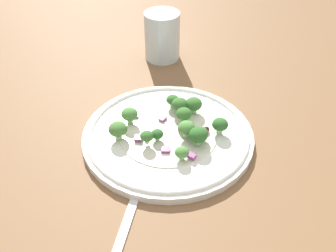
# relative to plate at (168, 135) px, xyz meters

# --- Properties ---
(ground_plane) EXTENTS (1.80, 1.80, 0.02)m
(ground_plane) POSITION_rel_plate_xyz_m (-0.02, -0.02, -0.02)
(ground_plane) COLOR brown
(plate) EXTENTS (0.28, 0.28, 0.02)m
(plate) POSITION_rel_plate_xyz_m (0.00, 0.00, 0.00)
(plate) COLOR white
(plate) RESTS_ON ground_plane
(dressing_pool) EXTENTS (0.16, 0.16, 0.00)m
(dressing_pool) POSITION_rel_plate_xyz_m (0.00, 0.00, 0.00)
(dressing_pool) COLOR white
(dressing_pool) RESTS_ON plate
(broccoli_floret_0) EXTENTS (0.03, 0.03, 0.03)m
(broccoli_floret_0) POSITION_rel_plate_xyz_m (0.02, -0.03, 0.03)
(broccoli_floret_0) COLOR #8EB77A
(broccoli_floret_0) RESTS_ON plate
(broccoli_floret_1) EXTENTS (0.03, 0.03, 0.03)m
(broccoli_floret_1) POSITION_rel_plate_xyz_m (-0.03, -0.05, 0.02)
(broccoli_floret_1) COLOR #8EB77A
(broccoli_floret_1) RESTS_ON plate
(broccoli_floret_2) EXTENTS (0.02, 0.02, 0.02)m
(broccoli_floret_2) POSITION_rel_plate_xyz_m (0.07, -0.01, 0.02)
(broccoli_floret_2) COLOR #9EC684
(broccoli_floret_2) RESTS_ON plate
(broccoli_floret_3) EXTENTS (0.03, 0.03, 0.03)m
(broccoli_floret_3) POSITION_rel_plate_xyz_m (-0.01, -0.03, 0.02)
(broccoli_floret_3) COLOR #8EB77A
(broccoli_floret_3) RESTS_ON plate
(broccoli_floret_4) EXTENTS (0.02, 0.02, 0.02)m
(broccoli_floret_4) POSITION_rel_plate_xyz_m (-0.02, 0.02, 0.02)
(broccoli_floret_4) COLOR #9EC684
(broccoli_floret_4) RESTS_ON plate
(broccoli_floret_5) EXTENTS (0.03, 0.03, 0.03)m
(broccoli_floret_5) POSITION_rel_plate_xyz_m (-0.00, -0.08, 0.02)
(broccoli_floret_5) COLOR #ADD18E
(broccoli_floret_5) RESTS_ON plate
(broccoli_floret_6) EXTENTS (0.02, 0.02, 0.02)m
(broccoli_floret_6) POSITION_rel_plate_xyz_m (-0.03, 0.03, 0.02)
(broccoli_floret_6) COLOR #ADD18E
(broccoli_floret_6) RESTS_ON plate
(broccoli_floret_7) EXTENTS (0.02, 0.02, 0.02)m
(broccoli_floret_7) POSITION_rel_plate_xyz_m (-0.06, -0.02, 0.02)
(broccoli_floret_7) COLOR #ADD18E
(broccoli_floret_7) RESTS_ON plate
(broccoli_floret_8) EXTENTS (0.03, 0.03, 0.03)m
(broccoli_floret_8) POSITION_rel_plate_xyz_m (0.02, 0.06, 0.02)
(broccoli_floret_8) COLOR #8EB77A
(broccoli_floret_8) RESTS_ON plate
(broccoli_floret_9) EXTENTS (0.03, 0.03, 0.03)m
(broccoli_floret_9) POSITION_rel_plate_xyz_m (0.05, -0.02, 0.02)
(broccoli_floret_9) COLOR #ADD18E
(broccoli_floret_9) RESTS_ON plate
(broccoli_floret_10) EXTENTS (0.02, 0.02, 0.02)m
(broccoli_floret_10) POSITION_rel_plate_xyz_m (-0.01, -0.05, 0.02)
(broccoli_floret_10) COLOR #ADD18E
(broccoli_floret_10) RESTS_ON plate
(broccoli_floret_11) EXTENTS (0.03, 0.03, 0.03)m
(broccoli_floret_11) POSITION_rel_plate_xyz_m (-0.01, 0.08, 0.02)
(broccoli_floret_11) COLOR #9EC684
(broccoli_floret_11) RESTS_ON plate
(broccoli_floret_12) EXTENTS (0.03, 0.03, 0.03)m
(broccoli_floret_12) POSITION_rel_plate_xyz_m (0.05, -0.04, 0.02)
(broccoli_floret_12) COLOR #8EB77A
(broccoli_floret_12) RESTS_ON plate
(cranberry_0) EXTENTS (0.01, 0.01, 0.01)m
(cranberry_0) POSITION_rel_plate_xyz_m (0.00, -0.06, 0.01)
(cranberry_0) COLOR #4C0A14
(cranberry_0) RESTS_ON plate
(cranberry_1) EXTENTS (0.01, 0.01, 0.01)m
(cranberry_1) POSITION_rel_plate_xyz_m (0.00, -0.02, 0.01)
(cranberry_1) COLOR #4C0A14
(cranberry_1) RESTS_ON plate
(cranberry_2) EXTENTS (0.01, 0.01, 0.01)m
(cranberry_2) POSITION_rel_plate_xyz_m (-0.02, -0.05, 0.01)
(cranberry_2) COLOR maroon
(cranberry_2) RESTS_ON plate
(cranberry_3) EXTENTS (0.01, 0.01, 0.01)m
(cranberry_3) POSITION_rel_plate_xyz_m (0.04, -0.02, 0.01)
(cranberry_3) COLOR maroon
(cranberry_3) RESTS_ON plate
(onion_bit_0) EXTENTS (0.01, 0.01, 0.00)m
(onion_bit_0) POSITION_rel_plate_xyz_m (-0.04, 0.00, 0.01)
(onion_bit_0) COLOR #843D75
(onion_bit_0) RESTS_ON plate
(onion_bit_1) EXTENTS (0.01, 0.01, 0.00)m
(onion_bit_1) POSITION_rel_plate_xyz_m (-0.02, 0.05, 0.01)
(onion_bit_1) COLOR #843D75
(onion_bit_1) RESTS_ON plate
(onion_bit_2) EXTENTS (0.02, 0.02, 0.00)m
(onion_bit_2) POSITION_rel_plate_xyz_m (-0.06, -0.04, 0.01)
(onion_bit_2) COLOR #843D75
(onion_bit_2) RESTS_ON plate
(onion_bit_3) EXTENTS (0.01, 0.01, 0.00)m
(onion_bit_3) POSITION_rel_plate_xyz_m (0.04, 0.06, 0.01)
(onion_bit_3) COLOR #934C84
(onion_bit_3) RESTS_ON plate
(onion_bit_4) EXTENTS (0.02, 0.02, 0.00)m
(onion_bit_4) POSITION_rel_plate_xyz_m (0.03, 0.01, 0.01)
(onion_bit_4) COLOR #934C84
(onion_bit_4) RESTS_ON plate
(fork) EXTENTS (0.19, 0.05, 0.01)m
(fork) POSITION_rel_plate_xyz_m (-0.16, 0.05, -0.01)
(fork) COLOR silver
(fork) RESTS_ON ground_plane
(water_glass) EXTENTS (0.07, 0.07, 0.10)m
(water_glass) POSITION_rel_plate_xyz_m (0.27, 0.01, 0.04)
(water_glass) COLOR silver
(water_glass) RESTS_ON ground_plane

